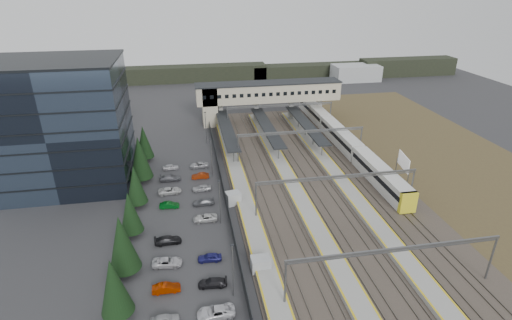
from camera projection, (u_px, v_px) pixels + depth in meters
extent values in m
plane|color=#2B2B2D|center=(259.00, 196.00, 75.04)|extent=(220.00, 220.00, 0.00)
cube|color=#324053|center=(60.00, 126.00, 75.03)|extent=(24.00, 18.00, 24.00)
cube|color=black|center=(69.00, 167.00, 78.59)|extent=(24.30, 18.30, 0.25)
cube|color=black|center=(65.00, 151.00, 77.16)|extent=(24.30, 18.30, 0.25)
cube|color=black|center=(62.00, 134.00, 75.74)|extent=(24.30, 18.30, 0.25)
cube|color=black|center=(58.00, 117.00, 74.31)|extent=(24.30, 18.30, 0.25)
cube|color=black|center=(54.00, 99.00, 72.89)|extent=(24.30, 18.30, 0.25)
cube|color=black|center=(50.00, 80.00, 71.47)|extent=(24.30, 18.30, 0.25)
cube|color=black|center=(46.00, 61.00, 70.00)|extent=(24.30, 18.30, 0.40)
cylinder|color=black|center=(119.00, 313.00, 47.98)|extent=(0.44, 0.44, 1.20)
cone|color=black|center=(114.00, 286.00, 46.26)|extent=(3.90, 3.90, 7.50)
cylinder|color=black|center=(127.00, 269.00, 55.14)|extent=(0.44, 0.44, 1.20)
cone|color=black|center=(122.00, 243.00, 53.27)|extent=(4.26, 4.26, 8.20)
cylinder|color=black|center=(133.00, 232.00, 63.20)|extent=(0.44, 0.44, 1.20)
cone|color=black|center=(130.00, 212.00, 61.62)|extent=(3.54, 3.54, 6.80)
cylinder|color=black|center=(138.00, 203.00, 71.26)|extent=(0.44, 0.44, 1.20)
cone|color=black|center=(135.00, 184.00, 69.64)|extent=(3.64, 3.64, 7.00)
cylinder|color=black|center=(143.00, 178.00, 80.22)|extent=(0.44, 0.44, 1.20)
cone|color=black|center=(140.00, 157.00, 78.28)|extent=(4.42, 4.42, 8.50)
cylinder|color=black|center=(146.00, 158.00, 89.17)|extent=(0.44, 0.44, 1.20)
cone|color=black|center=(144.00, 142.00, 87.51)|extent=(3.74, 3.74, 7.20)
imported|color=#999A9D|center=(165.00, 319.00, 47.08)|extent=(3.51, 1.52, 1.18)
imported|color=#852000|center=(166.00, 288.00, 51.82)|extent=(3.67, 1.34, 1.20)
imported|color=silver|center=(167.00, 262.00, 56.57)|extent=(4.42, 2.34, 1.18)
imported|color=black|center=(168.00, 240.00, 61.31)|extent=(4.21, 1.93, 1.19)
imported|color=#074713|center=(169.00, 205.00, 70.81)|extent=(3.52, 1.43, 1.13)
imported|color=#BCBCBC|center=(170.00, 191.00, 75.54)|extent=(4.49, 2.34, 1.21)
imported|color=#4F5055|center=(170.00, 178.00, 80.28)|extent=(4.34, 1.86, 1.25)
imported|color=#B1B0B6|center=(171.00, 167.00, 85.05)|extent=(3.43, 1.48, 1.15)
imported|color=silver|center=(216.00, 312.00, 48.02)|extent=(4.69, 2.28, 1.28)
imported|color=black|center=(213.00, 283.00, 52.80)|extent=(3.99, 1.95, 1.12)
imported|color=navy|center=(210.00, 257.00, 57.53)|extent=(3.55, 1.64, 1.18)
imported|color=silver|center=(205.00, 218.00, 67.03)|extent=(4.12, 1.95, 1.14)
imported|color=#54555A|center=(203.00, 202.00, 71.78)|extent=(3.93, 1.66, 1.13)
imported|color=#9B9B9F|center=(202.00, 188.00, 76.50)|extent=(3.66, 1.53, 1.24)
imported|color=maroon|center=(200.00, 176.00, 81.26)|extent=(3.56, 1.32, 1.16)
imported|color=#B0B0B5|center=(199.00, 165.00, 86.02)|extent=(4.04, 1.87, 1.12)
cylinder|color=slate|center=(233.00, 271.00, 49.71)|extent=(0.16, 0.16, 8.00)
cube|color=black|center=(232.00, 245.00, 48.05)|extent=(0.50, 0.25, 0.15)
cylinder|color=slate|center=(220.00, 203.00, 64.93)|extent=(0.16, 0.16, 8.00)
cube|color=black|center=(219.00, 181.00, 63.27)|extent=(0.50, 0.25, 0.15)
cylinder|color=slate|center=(211.00, 158.00, 81.05)|extent=(0.16, 0.16, 8.00)
cube|color=black|center=(211.00, 140.00, 79.39)|extent=(0.50, 0.25, 0.15)
cylinder|color=slate|center=(206.00, 128.00, 97.17)|extent=(0.16, 0.16, 8.00)
cube|color=black|center=(205.00, 112.00, 95.50)|extent=(0.50, 0.25, 0.15)
cube|color=#26282B|center=(222.00, 182.00, 78.06)|extent=(0.08, 90.00, 2.00)
cube|color=#A5A8AA|center=(261.00, 264.00, 55.32)|extent=(2.70, 2.01, 2.22)
cube|color=#A5A8AA|center=(233.00, 198.00, 71.92)|extent=(2.85, 2.52, 2.28)
cube|color=#3A332C|center=(312.00, 178.00, 81.40)|extent=(34.00, 90.00, 0.20)
cube|color=#59544C|center=(251.00, 182.00, 79.28)|extent=(0.08, 90.00, 0.14)
cube|color=#59544C|center=(258.00, 182.00, 79.51)|extent=(0.08, 90.00, 0.14)
cube|color=#59544C|center=(271.00, 181.00, 79.93)|extent=(0.08, 90.00, 0.14)
cube|color=#59544C|center=(278.00, 180.00, 80.16)|extent=(0.08, 90.00, 0.14)
cube|color=#59544C|center=(299.00, 178.00, 80.89)|extent=(0.08, 90.00, 0.14)
cube|color=#59544C|center=(306.00, 178.00, 81.12)|extent=(0.08, 90.00, 0.14)
cube|color=#59544C|center=(318.00, 177.00, 81.53)|extent=(0.08, 90.00, 0.14)
cube|color=#59544C|center=(325.00, 176.00, 81.76)|extent=(0.08, 90.00, 0.14)
cube|color=#59544C|center=(346.00, 175.00, 82.49)|extent=(0.08, 90.00, 0.14)
cube|color=#59544C|center=(353.00, 174.00, 82.72)|extent=(0.08, 90.00, 0.14)
cube|color=#59544C|center=(364.00, 173.00, 83.13)|extent=(0.08, 90.00, 0.14)
cube|color=#59544C|center=(371.00, 172.00, 83.36)|extent=(0.08, 90.00, 0.14)
cube|color=#9A9A95|center=(239.00, 183.00, 78.85)|extent=(3.20, 82.00, 0.90)
cube|color=gold|center=(232.00, 181.00, 78.42)|extent=(0.25, 82.00, 0.02)
cube|color=gold|center=(247.00, 180.00, 78.89)|extent=(0.25, 82.00, 0.02)
cube|color=#9A9A95|center=(289.00, 179.00, 80.45)|extent=(3.20, 82.00, 0.90)
cube|color=gold|center=(282.00, 177.00, 80.03)|extent=(0.25, 82.00, 0.02)
cube|color=gold|center=(296.00, 176.00, 80.49)|extent=(0.25, 82.00, 0.02)
cube|color=#9A9A95|center=(336.00, 175.00, 82.05)|extent=(3.20, 82.00, 0.90)
cube|color=gold|center=(329.00, 173.00, 81.63)|extent=(0.25, 82.00, 0.02)
cube|color=gold|center=(343.00, 172.00, 82.10)|extent=(0.25, 82.00, 0.02)
cube|color=black|center=(227.00, 128.00, 97.07)|extent=(3.00, 30.00, 0.25)
cube|color=slate|center=(227.00, 129.00, 97.13)|extent=(3.10, 30.00, 0.12)
cylinder|color=slate|center=(234.00, 156.00, 86.10)|extent=(0.20, 0.20, 3.10)
cylinder|color=slate|center=(230.00, 144.00, 91.92)|extent=(0.20, 0.20, 3.10)
cylinder|color=slate|center=(227.00, 134.00, 97.74)|extent=(0.20, 0.20, 3.10)
cylinder|color=slate|center=(224.00, 126.00, 103.56)|extent=(0.20, 0.20, 3.10)
cylinder|color=slate|center=(222.00, 118.00, 109.38)|extent=(0.20, 0.20, 3.10)
cube|color=black|center=(267.00, 126.00, 98.68)|extent=(3.00, 30.00, 0.25)
cube|color=slate|center=(267.00, 126.00, 98.74)|extent=(3.10, 30.00, 0.12)
cylinder|color=slate|center=(279.00, 152.00, 87.70)|extent=(0.20, 0.20, 3.10)
cylinder|color=slate|center=(272.00, 141.00, 93.52)|extent=(0.20, 0.20, 3.10)
cylinder|color=slate|center=(267.00, 132.00, 99.34)|extent=(0.20, 0.20, 3.10)
cylinder|color=slate|center=(262.00, 123.00, 105.16)|extent=(0.20, 0.20, 3.10)
cylinder|color=slate|center=(257.00, 116.00, 110.98)|extent=(0.20, 0.20, 3.10)
cube|color=black|center=(306.00, 123.00, 100.28)|extent=(3.00, 30.00, 0.25)
cube|color=slate|center=(306.00, 124.00, 100.34)|extent=(3.10, 30.00, 0.12)
cylinder|color=slate|center=(322.00, 149.00, 89.30)|extent=(0.20, 0.20, 3.10)
cylinder|color=slate|center=(313.00, 139.00, 95.12)|extent=(0.20, 0.20, 3.10)
cylinder|color=slate|center=(305.00, 129.00, 100.94)|extent=(0.20, 0.20, 3.10)
cylinder|color=slate|center=(299.00, 121.00, 106.76)|extent=(0.20, 0.20, 3.10)
cylinder|color=slate|center=(292.00, 114.00, 112.58)|extent=(0.20, 0.20, 3.10)
cube|color=#B6A991|center=(269.00, 92.00, 110.80)|extent=(40.00, 6.00, 5.00)
cube|color=black|center=(269.00, 83.00, 109.74)|extent=(40.40, 6.40, 0.30)
cube|color=#B6A991|center=(210.00, 105.00, 109.40)|extent=(4.00, 6.00, 11.00)
cube|color=black|center=(204.00, 98.00, 105.17)|extent=(1.00, 0.06, 1.00)
cube|color=black|center=(212.00, 97.00, 105.49)|extent=(1.00, 0.06, 1.00)
cube|color=black|center=(219.00, 97.00, 105.81)|extent=(1.00, 0.06, 1.00)
cube|color=black|center=(227.00, 96.00, 106.13)|extent=(1.00, 0.06, 1.00)
cube|color=black|center=(234.00, 96.00, 106.45)|extent=(1.00, 0.06, 1.00)
cube|color=black|center=(242.00, 96.00, 106.77)|extent=(1.00, 0.06, 1.00)
cube|color=black|center=(249.00, 95.00, 107.09)|extent=(1.00, 0.06, 1.00)
cube|color=black|center=(256.00, 95.00, 107.41)|extent=(1.00, 0.06, 1.00)
cube|color=black|center=(264.00, 95.00, 107.73)|extent=(1.00, 0.06, 1.00)
cube|color=black|center=(271.00, 94.00, 108.05)|extent=(1.00, 0.06, 1.00)
cube|color=black|center=(278.00, 94.00, 108.37)|extent=(1.00, 0.06, 1.00)
cube|color=black|center=(285.00, 94.00, 108.70)|extent=(1.00, 0.06, 1.00)
cube|color=black|center=(292.00, 93.00, 109.02)|extent=(1.00, 0.06, 1.00)
cube|color=black|center=(299.00, 93.00, 109.34)|extent=(1.00, 0.06, 1.00)
cube|color=black|center=(306.00, 93.00, 109.66)|extent=(1.00, 0.06, 1.00)
cube|color=black|center=(313.00, 92.00, 109.98)|extent=(1.00, 0.06, 1.00)
cube|color=black|center=(320.00, 92.00, 110.30)|extent=(1.00, 0.06, 1.00)
cube|color=black|center=(327.00, 92.00, 110.62)|extent=(1.00, 0.06, 1.00)
cube|color=black|center=(334.00, 91.00, 110.94)|extent=(1.00, 0.06, 1.00)
cube|color=#9A9A95|center=(215.00, 114.00, 110.68)|extent=(1.20, 1.60, 6.00)
cube|color=#9A9A95|center=(221.00, 113.00, 110.92)|extent=(1.20, 1.60, 6.00)
cube|color=#9A9A95|center=(256.00, 112.00, 112.52)|extent=(1.20, 1.60, 6.00)
cube|color=#9A9A95|center=(291.00, 110.00, 114.13)|extent=(1.20, 1.60, 6.00)
cube|color=#9A9A95|center=(319.00, 108.00, 115.49)|extent=(1.20, 1.60, 6.00)
cylinder|color=slate|center=(285.00, 285.00, 48.19)|extent=(0.28, 0.28, 7.00)
cylinder|color=slate|center=(491.00, 259.00, 52.68)|extent=(0.28, 0.28, 7.00)
cube|color=slate|center=(397.00, 249.00, 48.98)|extent=(28.40, 0.25, 0.35)
cube|color=slate|center=(396.00, 251.00, 49.15)|extent=(28.40, 0.12, 0.12)
cylinder|color=slate|center=(256.00, 202.00, 66.10)|extent=(0.28, 0.28, 7.00)
cylinder|color=slate|center=(412.00, 188.00, 70.59)|extent=(0.28, 0.28, 7.00)
cube|color=slate|center=(338.00, 176.00, 66.89)|extent=(28.40, 0.25, 0.35)
cube|color=slate|center=(338.00, 178.00, 67.06)|extent=(28.40, 0.12, 0.12)
cylinder|color=slate|center=(238.00, 151.00, 85.80)|extent=(0.28, 0.28, 7.00)
cylinder|color=slate|center=(360.00, 142.00, 90.29)|extent=(0.28, 0.28, 7.00)
cube|color=slate|center=(302.00, 131.00, 86.59)|extent=(28.40, 0.25, 0.35)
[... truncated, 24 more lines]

